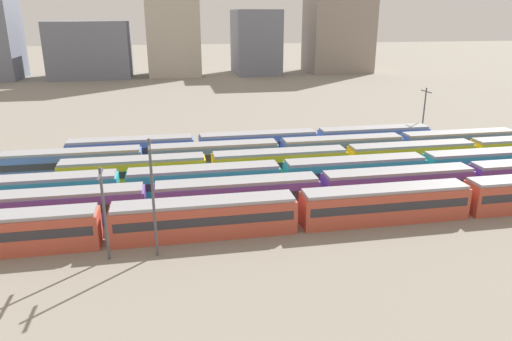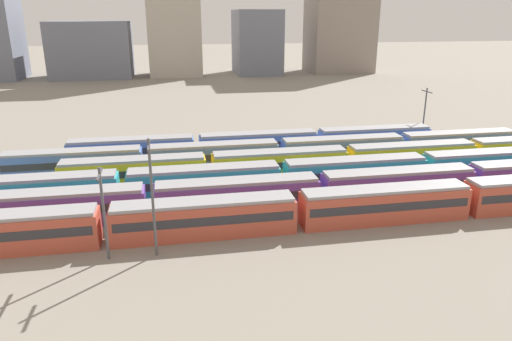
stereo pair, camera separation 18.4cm
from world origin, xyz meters
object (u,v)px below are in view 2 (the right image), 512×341
Objects in this scene: train_track_4 at (280,153)px; catenary_pole_1 at (424,113)px; train_track_5 at (258,144)px; train_track_0 at (385,204)px; train_track_3 at (411,156)px; train_track_1 at (397,185)px; train_track_2 at (282,177)px; catenary_pole_2 at (152,193)px; catenary_pole_0 at (103,209)px.

catenary_pole_1 reaches higher than train_track_4.
train_track_5 is (-2.15, 5.20, -0.00)m from train_track_4.
train_track_0 is 19.25m from train_track_3.
train_track_4 is at bearing 163.60° from train_track_3.
train_track_0 is at bearing -71.81° from train_track_5.
train_track_1 is at bearing -124.62° from catenary_pole_1.
train_track_2 is (-12.65, 5.20, 0.00)m from train_track_1.
train_track_1 is 8.55× the size of catenary_pole_2.
train_track_4 is at bearing -67.53° from train_track_5.
train_track_2 is at bearing 157.65° from train_track_1.
train_track_1 is (4.04, 5.20, 0.00)m from train_track_0.
train_track_0 and train_track_3 have the same top height.
train_track_5 is 33.16m from catenary_pole_2.
catenary_pole_1 is (28.92, 18.37, 3.29)m from train_track_2.
catenary_pole_2 is (-27.61, -8.48, 4.13)m from train_track_1.
train_track_0 is at bearing -125.86° from train_track_3.
catenary_pole_1 is at bearing 5.48° from train_track_5.
train_track_2 is (-8.61, 10.40, 0.00)m from train_track_0.
train_track_1 is 13.68m from train_track_2.
train_track_0 is 1.25× the size of train_track_2.
train_track_1 and train_track_3 have the same top height.
train_track_3 is 18.42m from train_track_4.
train_track_3 is 16.31m from catenary_pole_1.
train_track_4 is 8.68× the size of catenary_pole_0.
catenary_pole_0 is 4.39m from catenary_pole_2.
train_track_1 is at bearing 52.13° from train_track_0.
train_track_0 and train_track_2 have the same top height.
train_track_5 is at bearing 152.31° from train_track_3.
train_track_1 is 18.77m from train_track_4.
catenary_pole_2 is (4.22, -0.10, 1.21)m from catenary_pole_0.
catenary_pole_1 is (9.04, 13.17, 3.29)m from train_track_3.
train_track_2 is at bearing -90.22° from train_track_5.
train_track_1 and train_track_4 have the same top height.
train_track_3 is 10.05× the size of catenary_pole_1.
train_track_0 is at bearing 6.53° from catenary_pole_0.
train_track_1 is at bearing -56.21° from train_track_4.
train_track_2 and train_track_5 have the same top height.
catenary_pole_2 is (-34.84, -18.88, 4.13)m from train_track_3.
catenary_pole_1 is (16.27, 23.57, 3.29)m from train_track_1.
train_track_2 and train_track_3 have the same top height.
train_track_2 is 34.42m from catenary_pole_1.
train_track_1 is 29.17m from catenary_pole_2.
catenary_pole_0 is (-39.06, -18.78, 2.92)m from train_track_3.
train_track_4 is (-17.67, 5.20, 0.00)m from train_track_3.
catenary_pole_0 is 57.74m from catenary_pole_1.
train_track_3 is 22.38m from train_track_5.
catenary_pole_2 reaches higher than train_track_3.
train_track_5 is (0.06, 15.60, -0.00)m from train_track_2.
train_track_2 is 8.68× the size of catenary_pole_0.
catenary_pole_1 is 54.34m from catenary_pole_2.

